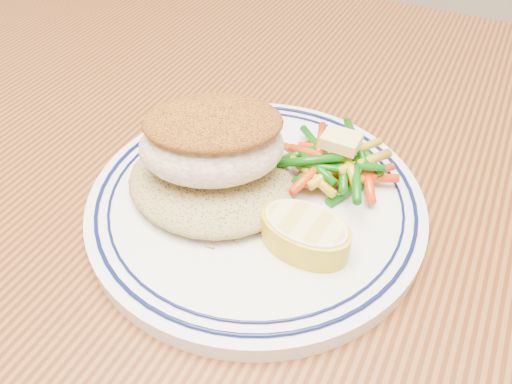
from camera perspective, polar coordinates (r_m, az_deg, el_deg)
The scene contains 7 objects.
dining_table at distance 0.50m, azimuth -4.28°, elevation -7.63°, with size 1.50×0.90×0.75m.
plate at distance 0.40m, azimuth 0.00°, elevation -1.10°, with size 0.27×0.27×0.02m.
rice_pilaf at distance 0.39m, azimuth -5.18°, elevation 1.59°, with size 0.13×0.12×0.03m, color #96804B.
fish_fillet at distance 0.37m, azimuth -5.05°, elevation 5.92°, with size 0.13×0.12×0.06m.
vegetable_pile at distance 0.41m, azimuth 9.13°, elevation 3.06°, with size 0.10×0.10×0.03m.
butter_pat at distance 0.40m, azimuth 9.72°, elevation 5.80°, with size 0.03×0.02×0.01m, color #FBE07B.
lemon_wedge at distance 0.35m, azimuth 5.64°, elevation -4.67°, with size 0.07×0.07×0.03m.
Camera 1 is at (0.17, -0.26, 1.04)m, focal length 35.00 mm.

